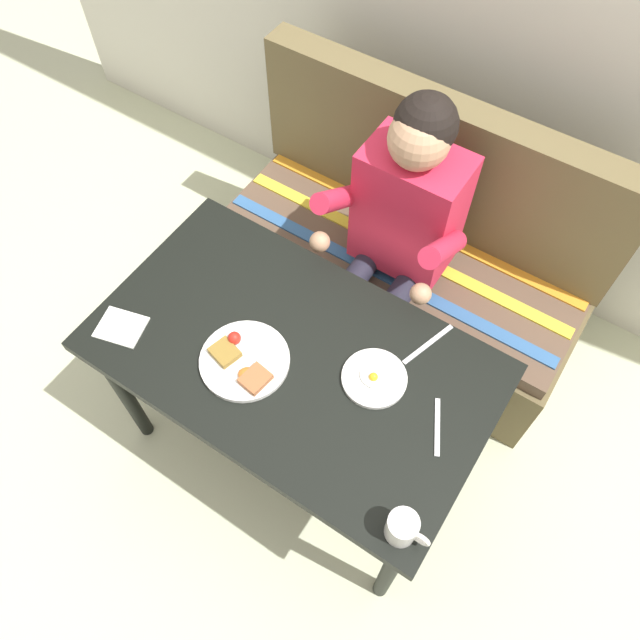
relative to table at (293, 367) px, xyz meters
name	(u,v)px	position (x,y,z in m)	size (l,w,h in m)	color
ground_plane	(299,442)	(0.00, 0.00, -0.65)	(8.00, 8.00, 0.00)	beige
table	(293,367)	(0.00, 0.00, 0.00)	(1.20, 0.70, 0.73)	black
couch	(403,263)	(0.00, 0.76, -0.32)	(1.44, 0.56, 1.00)	brown
person	(398,227)	(0.02, 0.59, 0.09)	(0.45, 0.61, 1.21)	#CA2441
plate_breakfast	(244,361)	(-0.10, -0.10, 0.09)	(0.27, 0.27, 0.05)	white
plate_eggs	(374,378)	(0.24, 0.06, 0.09)	(0.19, 0.19, 0.04)	white
coffee_mug	(403,528)	(0.52, -0.27, 0.13)	(0.12, 0.08, 0.10)	white
napkin	(121,327)	(-0.49, -0.21, 0.09)	(0.14, 0.11, 0.01)	silver
fork	(437,427)	(0.47, 0.03, 0.08)	(0.01, 0.17, 0.01)	silver
knife	(428,344)	(0.32, 0.25, 0.08)	(0.01, 0.20, 0.01)	silver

